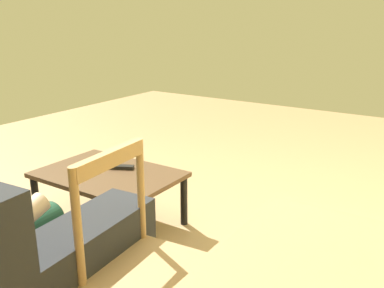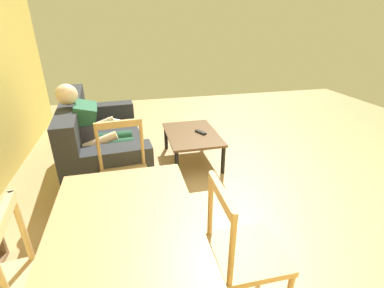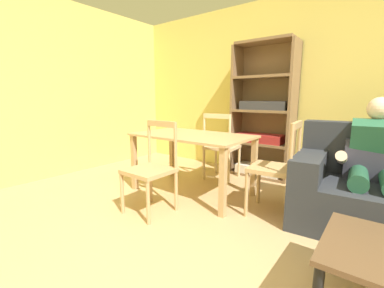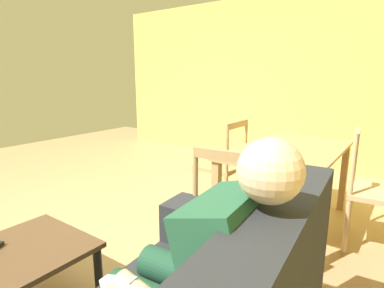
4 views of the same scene
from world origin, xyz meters
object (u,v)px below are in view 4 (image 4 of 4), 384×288
object	(u,v)px
dining_chair_facing_couch	(234,217)
dining_chair_by_doorway	(222,166)
dining_table	(289,160)
dining_chair_near_wall	(374,192)
person_lounging	(204,277)

from	to	relation	value
dining_chair_facing_couch	dining_chair_by_doorway	size ratio (longest dim) A/B	1.02
dining_table	dining_chair_facing_couch	distance (m)	1.03
dining_chair_near_wall	dining_chair_by_doorway	bearing A→B (deg)	-90.12
dining_table	dining_chair_near_wall	xyz separation A→B (m)	(0.00, 0.68, -0.15)
person_lounging	dining_chair_facing_couch	size ratio (longest dim) A/B	1.24
dining_chair_facing_couch	dining_chair_by_doorway	distance (m)	1.23
dining_chair_facing_couch	dining_table	bearing A→B (deg)	-179.84
dining_chair_facing_couch	dining_chair_near_wall	bearing A→B (deg)	146.59
dining_chair_facing_couch	dining_chair_by_doorway	bearing A→B (deg)	-146.47
dining_table	dining_chair_facing_couch	xyz separation A→B (m)	(1.02, 0.00, -0.14)
dining_table	dining_chair_by_doorway	xyz separation A→B (m)	(0.00, -0.67, -0.17)
dining_chair_near_wall	person_lounging	bearing A→B (deg)	-12.72
person_lounging	dining_table	size ratio (longest dim) A/B	0.83
dining_chair_facing_couch	dining_chair_by_doorway	xyz separation A→B (m)	(-1.02, -0.68, -0.03)
person_lounging	dining_chair_near_wall	size ratio (longest dim) A/B	1.23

